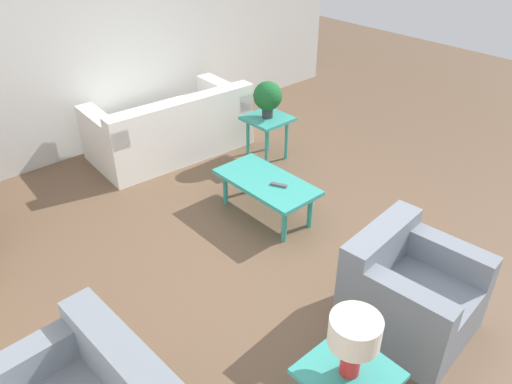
{
  "coord_description": "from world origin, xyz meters",
  "views": [
    {
      "loc": [
        -2.45,
        2.67,
        2.86
      ],
      "look_at": [
        0.27,
        0.22,
        0.55
      ],
      "focal_mm": 35.0,
      "sensor_mm": 36.0,
      "label": 1
    }
  ],
  "objects": [
    {
      "name": "ground_plane",
      "position": [
        0.0,
        0.0,
        0.0
      ],
      "size": [
        14.0,
        14.0,
        0.0
      ],
      "primitive_type": "plane",
      "color": "brown"
    },
    {
      "name": "wall_right",
      "position": [
        3.06,
        0.0,
        1.35
      ],
      "size": [
        0.12,
        7.2,
        2.7
      ],
      "color": "silver",
      "rests_on": "ground_plane"
    },
    {
      "name": "sofa",
      "position": [
        2.31,
        -0.24,
        0.3
      ],
      "size": [
        1.06,
        1.91,
        0.78
      ],
      "rotation": [
        0.0,
        0.0,
        1.51
      ],
      "color": "white",
      "rests_on": "ground_plane"
    },
    {
      "name": "armchair",
      "position": [
        -1.21,
        0.07,
        0.32
      ],
      "size": [
        0.89,
        0.87,
        0.77
      ],
      "rotation": [
        0.0,
        0.0,
        -1.48
      ],
      "color": "slate",
      "rests_on": "ground_plane"
    },
    {
      "name": "coffee_table",
      "position": [
        0.55,
        -0.16,
        0.35
      ],
      "size": [
        1.04,
        0.53,
        0.4
      ],
      "color": "teal",
      "rests_on": "ground_plane"
    },
    {
      "name": "side_table_plant",
      "position": [
        1.41,
        -0.98,
        0.44
      ],
      "size": [
        0.48,
        0.48,
        0.53
      ],
      "color": "teal",
      "rests_on": "ground_plane"
    },
    {
      "name": "side_table_lamp",
      "position": [
        -1.45,
        1.07,
        0.44
      ],
      "size": [
        0.48,
        0.48,
        0.53
      ],
      "color": "teal",
      "rests_on": "ground_plane"
    },
    {
      "name": "potted_plant",
      "position": [
        1.41,
        -0.98,
        0.78
      ],
      "size": [
        0.33,
        0.33,
        0.42
      ],
      "color": "#333338",
      "rests_on": "side_table_plant"
    },
    {
      "name": "table_lamp",
      "position": [
        -1.45,
        1.07,
        0.82
      ],
      "size": [
        0.28,
        0.28,
        0.41
      ],
      "color": "red",
      "rests_on": "side_table_lamp"
    },
    {
      "name": "remote_control",
      "position": [
        0.39,
        -0.18,
        0.41
      ],
      "size": [
        0.16,
        0.11,
        0.02
      ],
      "color": "#4C4C51",
      "rests_on": "coffee_table"
    }
  ]
}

